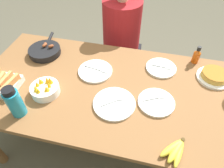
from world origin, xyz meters
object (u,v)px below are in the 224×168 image
at_px(empty_plate_far_right, 114,104).
at_px(person_figure, 121,49).
at_px(empty_plate_far_left, 95,71).
at_px(water_bottle, 14,102).
at_px(empty_plate_near_front, 161,68).
at_px(empty_plate_mid_edge, 156,102).
at_px(fruit_bowl_mango, 45,89).
at_px(banana_bunch, 175,150).
at_px(frittata_plate_center, 214,76).
at_px(skillet, 45,51).
at_px(hot_sauce_bottle, 197,56).

xyz_separation_m(empty_plate_far_right, person_figure, (-0.13, 0.88, -0.23)).
bearing_deg(empty_plate_far_left, water_bottle, -126.97).
distance_m(empty_plate_near_front, empty_plate_mid_edge, 0.33).
distance_m(fruit_bowl_mango, water_bottle, 0.21).
bearing_deg(empty_plate_far_right, banana_bunch, -31.59).
relative_size(fruit_bowl_mango, person_figure, 0.15).
bearing_deg(empty_plate_mid_edge, empty_plate_far_left, 157.43).
height_order(empty_plate_near_front, empty_plate_far_left, same).
distance_m(frittata_plate_center, empty_plate_near_front, 0.37).
distance_m(frittata_plate_center, empty_plate_far_right, 0.73).
bearing_deg(person_figure, skillet, -135.84).
height_order(skillet, empty_plate_far_right, skillet).
bearing_deg(empty_plate_mid_edge, empty_plate_near_front, 88.56).
relative_size(empty_plate_near_front, empty_plate_far_right, 0.84).
xyz_separation_m(empty_plate_mid_edge, fruit_bowl_mango, (-0.71, -0.08, 0.03)).
bearing_deg(fruit_bowl_mango, person_figure, 69.78).
height_order(empty_plate_far_left, empty_plate_far_right, same).
bearing_deg(skillet, empty_plate_far_left, -115.05).
distance_m(empty_plate_far_right, hot_sauce_bottle, 0.74).
xyz_separation_m(skillet, water_bottle, (0.11, -0.57, 0.07)).
distance_m(empty_plate_far_left, water_bottle, 0.57).
bearing_deg(fruit_bowl_mango, hot_sauce_bottle, 29.69).
bearing_deg(banana_bunch, person_figure, 114.48).
relative_size(skillet, water_bottle, 1.76).
xyz_separation_m(empty_plate_near_front, empty_plate_far_left, (-0.46, -0.14, -0.00)).
xyz_separation_m(empty_plate_far_right, empty_plate_mid_edge, (0.25, 0.07, 0.00)).
height_order(frittata_plate_center, empty_plate_mid_edge, frittata_plate_center).
bearing_deg(person_figure, fruit_bowl_mango, -110.22).
distance_m(skillet, water_bottle, 0.58).
bearing_deg(empty_plate_near_front, banana_bunch, -79.93).
relative_size(frittata_plate_center, empty_plate_far_right, 0.87).
height_order(banana_bunch, empty_plate_far_left, banana_bunch).
bearing_deg(hot_sauce_bottle, empty_plate_mid_edge, -118.20).
bearing_deg(empty_plate_far_left, fruit_bowl_mango, -134.01).
distance_m(skillet, frittata_plate_center, 1.28).
height_order(banana_bunch, empty_plate_mid_edge, banana_bunch).
bearing_deg(frittata_plate_center, banana_bunch, -112.37).
height_order(fruit_bowl_mango, water_bottle, water_bottle).
relative_size(skillet, person_figure, 0.29).
bearing_deg(banana_bunch, skillet, 149.46).
height_order(empty_plate_far_right, hot_sauce_bottle, hot_sauce_bottle).
distance_m(frittata_plate_center, hot_sauce_bottle, 0.20).
height_order(skillet, empty_plate_mid_edge, skillet).
bearing_deg(banana_bunch, frittata_plate_center, 67.63).
height_order(frittata_plate_center, empty_plate_far_right, frittata_plate_center).
bearing_deg(frittata_plate_center, water_bottle, -153.70).
height_order(skillet, person_figure, person_figure).
bearing_deg(empty_plate_near_front, skillet, -178.21).
relative_size(skillet, empty_plate_mid_edge, 1.60).
distance_m(empty_plate_far_right, empty_plate_mid_edge, 0.26).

